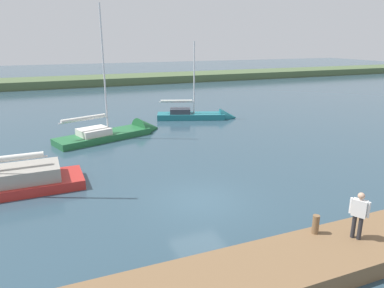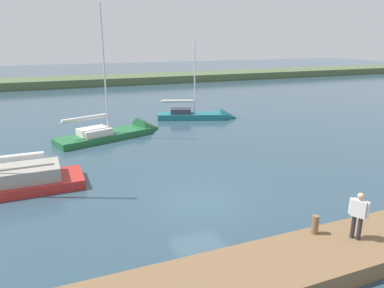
{
  "view_description": "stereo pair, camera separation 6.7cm",
  "coord_description": "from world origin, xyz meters",
  "px_view_note": "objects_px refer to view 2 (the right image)",
  "views": [
    {
      "loc": [
        5.97,
        13.61,
        7.13
      ],
      "look_at": [
        -0.64,
        -2.63,
        1.93
      ],
      "focal_mm": 33.14,
      "sensor_mm": 36.0,
      "label": 1
    },
    {
      "loc": [
        5.91,
        13.63,
        7.13
      ],
      "look_at": [
        -0.64,
        -2.63,
        1.93
      ],
      "focal_mm": 33.14,
      "sensor_mm": 36.0,
      "label": 2
    }
  ],
  "objects_px": {
    "mooring_post_near": "(315,225)",
    "sailboat_mid_channel": "(122,134)",
    "person_on_dock": "(358,213)",
    "sailboat_behind_pier": "(202,117)"
  },
  "relations": [
    {
      "from": "mooring_post_near",
      "to": "sailboat_mid_channel",
      "type": "distance_m",
      "value": 18.12
    },
    {
      "from": "mooring_post_near",
      "to": "person_on_dock",
      "type": "relative_size",
      "value": 0.4
    },
    {
      "from": "person_on_dock",
      "to": "sailboat_behind_pier",
      "type": "bearing_deg",
      "value": 50.37
    },
    {
      "from": "sailboat_behind_pier",
      "to": "person_on_dock",
      "type": "height_order",
      "value": "sailboat_behind_pier"
    },
    {
      "from": "sailboat_behind_pier",
      "to": "person_on_dock",
      "type": "bearing_deg",
      "value": -79.99
    },
    {
      "from": "sailboat_behind_pier",
      "to": "sailboat_mid_channel",
      "type": "bearing_deg",
      "value": -138.36
    },
    {
      "from": "mooring_post_near",
      "to": "person_on_dock",
      "type": "xyz_separation_m",
      "value": [
        -1.05,
        0.79,
        0.63
      ]
    },
    {
      "from": "mooring_post_near",
      "to": "sailboat_mid_channel",
      "type": "relative_size",
      "value": 0.06
    },
    {
      "from": "mooring_post_near",
      "to": "sailboat_mid_channel",
      "type": "xyz_separation_m",
      "value": [
        3.27,
        -17.81,
        -0.78
      ]
    },
    {
      "from": "sailboat_behind_pier",
      "to": "person_on_dock",
      "type": "distance_m",
      "value": 22.21
    }
  ]
}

